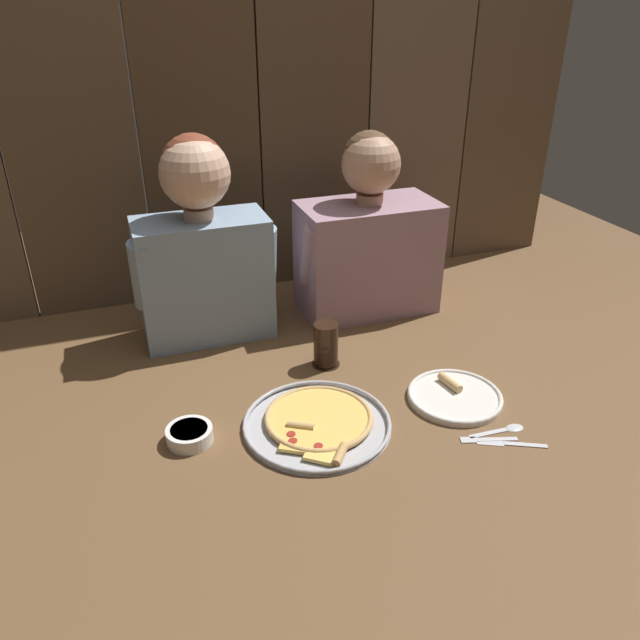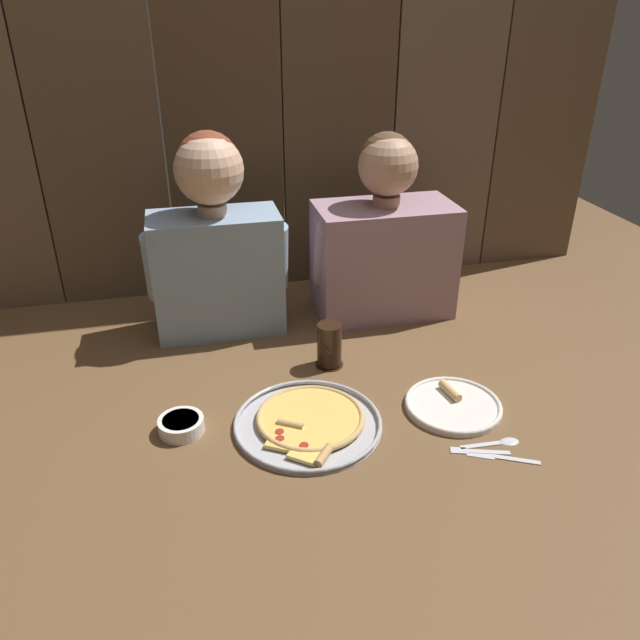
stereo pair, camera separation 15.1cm
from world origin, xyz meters
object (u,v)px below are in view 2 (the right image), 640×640
(dinner_plate, at_px, (453,405))
(drinking_glass, at_px, (329,345))
(diner_right, at_px, (384,240))
(pizza_tray, at_px, (309,421))
(diner_left, at_px, (215,241))
(dipping_bowl, at_px, (181,425))

(dinner_plate, distance_m, drinking_glass, 0.36)
(drinking_glass, bearing_deg, diner_right, 49.57)
(dinner_plate, height_order, diner_right, diner_right)
(pizza_tray, xyz_separation_m, dinner_plate, (0.36, -0.01, -0.00))
(pizza_tray, height_order, diner_right, diner_right)
(dinner_plate, xyz_separation_m, diner_right, (-0.01, 0.54, 0.23))
(drinking_glass, distance_m, diner_left, 0.44)
(pizza_tray, height_order, diner_left, diner_left)
(drinking_glass, height_order, dipping_bowl, drinking_glass)
(diner_left, bearing_deg, drinking_glass, -46.79)
(pizza_tray, xyz_separation_m, diner_left, (-0.15, 0.53, 0.27))
(drinking_glass, relative_size, diner_right, 0.22)
(dipping_bowl, relative_size, diner_left, 0.18)
(diner_right, bearing_deg, dinner_plate, -89.33)
(diner_left, distance_m, diner_right, 0.50)
(dinner_plate, distance_m, diner_right, 0.59)
(pizza_tray, bearing_deg, diner_left, 106.29)
(diner_left, bearing_deg, dipping_bowl, -105.62)
(dinner_plate, height_order, dipping_bowl, same)
(dipping_bowl, bearing_deg, pizza_tray, -8.33)
(drinking_glass, distance_m, dipping_bowl, 0.45)
(pizza_tray, xyz_separation_m, drinking_glass, (0.11, 0.25, 0.05))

